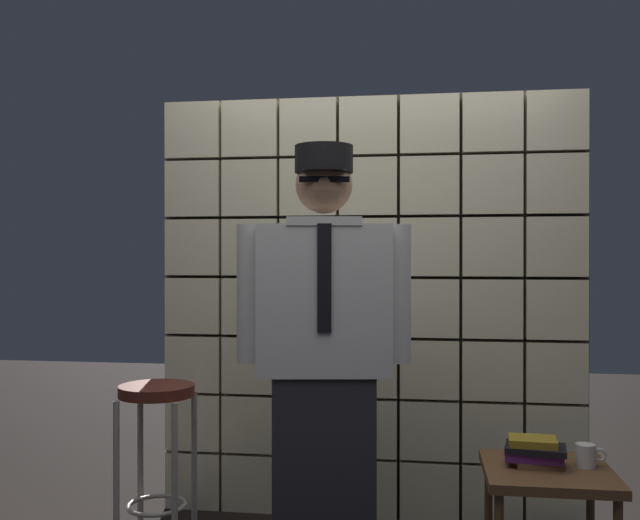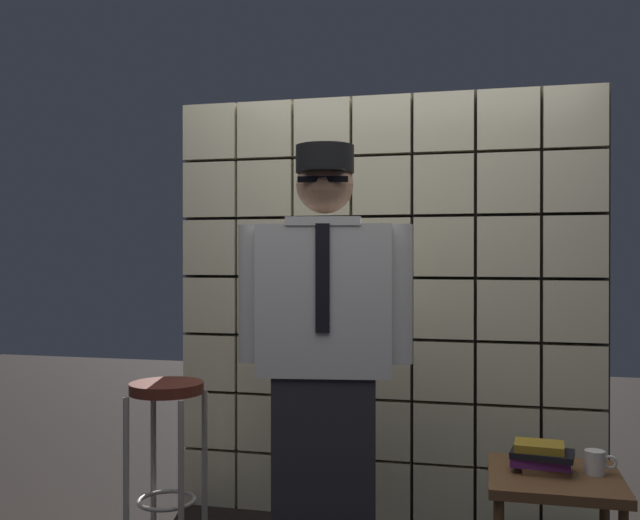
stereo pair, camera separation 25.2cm
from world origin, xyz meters
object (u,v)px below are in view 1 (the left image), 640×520
at_px(bar_stool, 157,429).
at_px(book_stack, 535,452).
at_px(coffee_mug, 586,456).
at_px(side_table, 548,483).
at_px(standing_person, 324,356).

distance_m(bar_stool, book_stack, 1.66).
bearing_deg(coffee_mug, side_table, -168.73).
bearing_deg(side_table, coffee_mug, 11.27).
height_order(bar_stool, book_stack, bar_stool).
bearing_deg(coffee_mug, book_stack, -176.70).
xyz_separation_m(standing_person, book_stack, (0.87, 0.16, -0.40)).
height_order(side_table, coffee_mug, coffee_mug).
distance_m(book_stack, coffee_mug, 0.21).
relative_size(book_stack, coffee_mug, 2.11).
bearing_deg(standing_person, bar_stool, 159.58).
bearing_deg(bar_stool, standing_person, -11.76).
xyz_separation_m(standing_person, coffee_mug, (1.08, 0.17, -0.41)).
xyz_separation_m(bar_stool, coffee_mug, (1.87, 0.01, -0.05)).
relative_size(standing_person, book_stack, 6.83).
height_order(standing_person, coffee_mug, standing_person).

